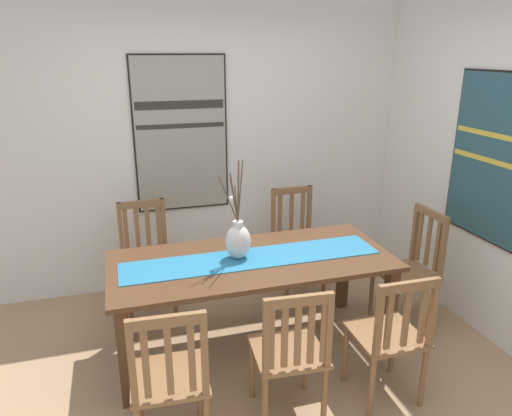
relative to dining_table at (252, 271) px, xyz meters
The scene contains 13 objects.
ground_plane 0.85m from the dining_table, 88.53° to the right, with size 6.40×6.40×0.03m, color #A37F5B.
wall_back 1.49m from the dining_table, 89.39° to the left, with size 6.40×0.12×2.70m, color silver.
dining_table is the anchor object (origin of this frame).
table_runner 0.10m from the dining_table, 44.56° to the right, with size 1.87×0.36×0.01m, color #236B93.
centerpiece_vase 0.26m from the dining_table, 161.25° to the left, with size 0.25×0.21×0.75m.
chair_0 0.80m from the dining_table, 89.56° to the right, with size 0.45×0.45×0.92m.
chair_1 1.06m from the dining_table, 132.26° to the left, with size 0.44×0.44×0.97m.
chair_2 1.06m from the dining_table, 49.69° to the right, with size 0.43×0.43×0.92m.
chair_3 1.02m from the dining_table, 49.91° to the left, with size 0.43×0.43×0.98m.
chair_4 1.36m from the dining_table, ahead, with size 0.43×0.43×0.97m.
chair_5 1.09m from the dining_table, 130.69° to the right, with size 0.44×0.44×0.95m.
painting_on_back_wall 1.52m from the dining_table, 103.46° to the left, with size 0.84×0.05×1.38m.
painting_on_side_wall 1.98m from the dining_table, ahead, with size 0.05×0.95×1.26m.
Camera 1 is at (-0.89, -2.47, 2.17)m, focal length 33.40 mm.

